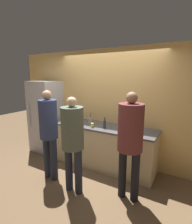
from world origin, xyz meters
TOP-DOWN VIEW (x-y plane):
  - ground_plane at (0.00, 0.00)m, footprint 14.00×14.00m
  - wall_back at (0.00, 0.75)m, footprint 5.20×0.06m
  - counter at (0.00, 0.40)m, footprint 2.43×0.73m
  - refrigerator at (-1.69, 0.40)m, footprint 0.72×0.69m
  - person_left at (-0.60, -0.58)m, footprint 0.34×0.34m
  - person_center at (0.04, -0.67)m, footprint 0.38×0.38m
  - person_right at (0.93, -0.37)m, footprint 0.39×0.39m
  - fruit_bowl at (0.53, 0.62)m, footprint 0.31×0.31m
  - utensil_crock at (-0.35, 0.49)m, footprint 0.10×0.10m
  - bottle_dark at (0.14, 0.27)m, footprint 0.06×0.06m
  - cup_yellow at (-0.11, 0.19)m, footprint 0.07×0.07m

SIDE VIEW (x-z plane):
  - ground_plane at x=0.00m, z-range 0.00..0.00m
  - counter at x=0.00m, z-range 0.00..0.93m
  - refrigerator at x=-1.69m, z-range 0.00..1.87m
  - cup_yellow at x=-0.11m, z-range 0.93..1.02m
  - fruit_bowl at x=0.53m, z-range 0.91..1.05m
  - utensil_crock at x=-0.35m, z-range 0.86..1.12m
  - bottle_dark at x=0.14m, z-range 0.90..1.13m
  - person_center at x=0.04m, z-range 0.18..1.85m
  - person_left at x=-0.60m, z-range 0.16..1.91m
  - person_right at x=0.93m, z-range 0.20..1.97m
  - wall_back at x=0.00m, z-range 0.00..2.60m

